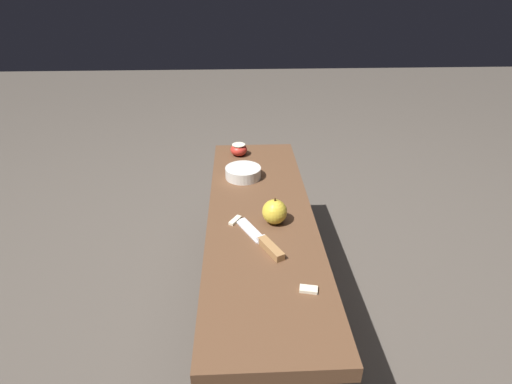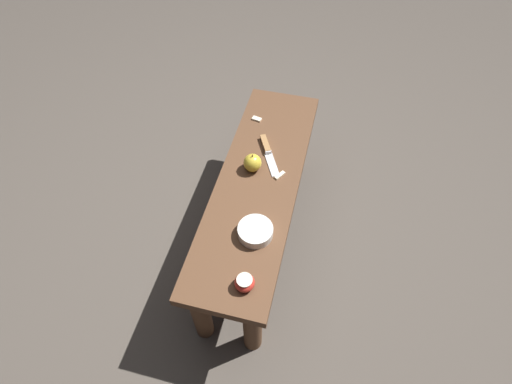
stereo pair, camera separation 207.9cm
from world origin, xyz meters
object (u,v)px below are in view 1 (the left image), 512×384
object	(u,v)px
knife	(265,243)
apple_cut	(239,150)
bowl	(243,173)
apple_whole	(275,212)
wooden_bench	(260,237)

from	to	relation	value
knife	apple_cut	distance (m)	0.61
bowl	apple_whole	bearing A→B (deg)	-163.93
wooden_bench	knife	bearing A→B (deg)	-179.17
apple_cut	apple_whole	bearing A→B (deg)	-168.68
apple_whole	apple_cut	world-z (taller)	apple_whole
apple_whole	bowl	bearing A→B (deg)	16.07
knife	apple_cut	bearing A→B (deg)	-21.01
knife	apple_cut	world-z (taller)	apple_cut
apple_whole	bowl	xyz separation A→B (m)	(0.30, 0.09, -0.02)
wooden_bench	apple_cut	bearing A→B (deg)	7.99
wooden_bench	apple_whole	distance (m)	0.14
apple_whole	bowl	world-z (taller)	apple_whole
wooden_bench	bowl	world-z (taller)	bowl
bowl	apple_cut	bearing A→B (deg)	3.97
knife	bowl	distance (m)	0.41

